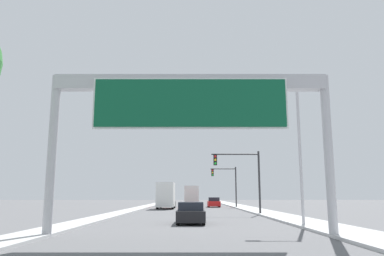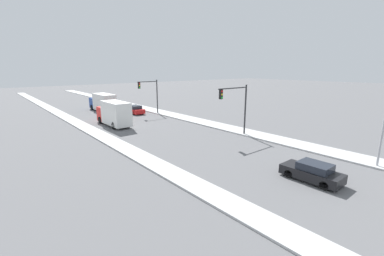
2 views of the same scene
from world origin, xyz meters
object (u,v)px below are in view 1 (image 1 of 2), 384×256
(truck_box_primary, at_px, (168,196))
(traffic_light_mid_block, at_px, (229,180))
(sign_gantry, at_px, (192,105))
(car_mid_center, at_px, (215,203))
(truck_box_secondary, at_px, (193,196))
(car_mid_right, at_px, (192,213))
(traffic_light_near_intersection, at_px, (245,171))
(street_lamp_right, at_px, (297,143))

(truck_box_primary, distance_m, traffic_light_mid_block, 10.40)
(sign_gantry, xyz_separation_m, truck_box_primary, (-3.50, 35.48, -4.30))
(traffic_light_mid_block, bearing_deg, sign_gantry, -97.82)
(car_mid_center, distance_m, truck_box_secondary, 7.05)
(car_mid_right, relative_size, car_mid_center, 0.94)
(traffic_light_near_intersection, bearing_deg, sign_gantry, -104.52)
(sign_gantry, relative_size, truck_box_secondary, 1.60)
(car_mid_right, height_order, street_lamp_right, street_lamp_right)
(car_mid_center, xyz_separation_m, street_lamp_right, (3.09, -36.67, 4.41))
(car_mid_center, relative_size, truck_box_primary, 0.60)
(sign_gantry, distance_m, truck_box_primary, 35.91)
(truck_box_secondary, bearing_deg, truck_box_primary, -104.73)
(sign_gantry, xyz_separation_m, traffic_light_near_intersection, (5.21, 20.13, -1.87))
(truck_box_primary, relative_size, traffic_light_mid_block, 1.23)
(car_mid_right, relative_size, traffic_light_near_intersection, 0.68)
(truck_box_primary, relative_size, truck_box_secondary, 0.91)
(traffic_light_mid_block, bearing_deg, car_mid_right, -99.85)
(truck_box_secondary, bearing_deg, traffic_light_mid_block, -57.54)
(car_mid_right, distance_m, traffic_light_mid_block, 32.43)
(car_mid_center, bearing_deg, car_mid_right, -95.81)
(sign_gantry, height_order, car_mid_center, sign_gantry)
(traffic_light_near_intersection, bearing_deg, truck_box_primary, 119.57)
(car_mid_right, xyz_separation_m, truck_box_primary, (-3.50, 27.13, 1.12))
(sign_gantry, bearing_deg, truck_box_secondary, 90.00)
(car_mid_right, height_order, truck_box_primary, truck_box_primary)
(truck_box_primary, height_order, truck_box_secondary, truck_box_primary)
(traffic_light_near_intersection, bearing_deg, car_mid_center, 94.33)
(sign_gantry, xyz_separation_m, truck_box_secondary, (0.00, 48.79, -4.37))
(sign_gantry, distance_m, traffic_light_mid_block, 40.55)
(traffic_light_near_intersection, height_order, street_lamp_right, street_lamp_right)
(sign_gantry, height_order, traffic_light_mid_block, sign_gantry)
(truck_box_secondary, distance_m, traffic_light_near_intersection, 29.24)
(car_mid_center, xyz_separation_m, truck_box_secondary, (-3.50, 6.04, 1.01))
(car_mid_right, distance_m, truck_box_primary, 27.37)
(car_mid_center, relative_size, traffic_light_near_intersection, 0.73)
(car_mid_right, relative_size, traffic_light_mid_block, 0.70)
(truck_box_primary, relative_size, street_lamp_right, 0.86)
(truck_box_secondary, bearing_deg, sign_gantry, -90.00)
(car_mid_right, bearing_deg, sign_gantry, -90.00)
(sign_gantry, bearing_deg, traffic_light_near_intersection, 75.48)
(truck_box_secondary, distance_m, street_lamp_right, 43.35)
(traffic_light_near_intersection, bearing_deg, truck_box_secondary, 100.30)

